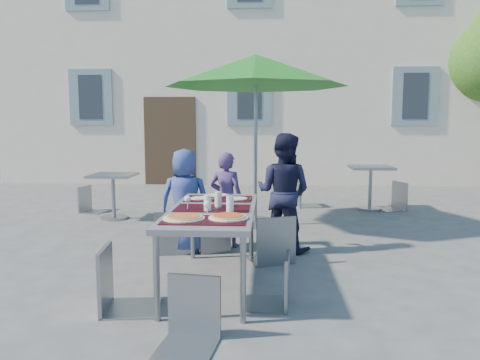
# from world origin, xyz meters

# --- Properties ---
(ground) EXTENTS (90.00, 90.00, 0.00)m
(ground) POSITION_xyz_m (0.00, 0.00, 0.00)
(ground) COLOR #48484A
(ground) RESTS_ON ground
(building) EXTENTS (13.60, 8.20, 11.10)m
(building) POSITION_xyz_m (-0.00, 11.50, 4.85)
(building) COLOR beige
(building) RESTS_ON ground
(dining_table) EXTENTS (0.80, 1.85, 0.76)m
(dining_table) POSITION_xyz_m (-0.04, 0.17, 0.70)
(dining_table) COLOR #46474B
(dining_table) RESTS_ON ground
(pizza_near_left) EXTENTS (0.35, 0.35, 0.03)m
(pizza_near_left) POSITION_xyz_m (-0.22, -0.36, 0.77)
(pizza_near_left) COLOR white
(pizza_near_left) RESTS_ON dining_table
(pizza_near_right) EXTENTS (0.34, 0.34, 0.03)m
(pizza_near_right) POSITION_xyz_m (0.15, -0.31, 0.77)
(pizza_near_right) COLOR white
(pizza_near_right) RESTS_ON dining_table
(glassware) EXTENTS (0.48, 0.47, 0.15)m
(glassware) POSITION_xyz_m (-0.01, 0.06, 0.83)
(glassware) COLOR silver
(glassware) RESTS_ON dining_table
(place_settings) EXTENTS (0.65, 0.45, 0.01)m
(place_settings) POSITION_xyz_m (-0.05, 0.78, 0.76)
(place_settings) COLOR white
(place_settings) RESTS_ON dining_table
(child_0) EXTENTS (0.61, 0.40, 1.26)m
(child_0) POSITION_xyz_m (-0.52, 1.32, 0.63)
(child_0) COLOR #314187
(child_0) RESTS_ON ground
(child_1) EXTENTS (0.50, 0.40, 1.20)m
(child_1) POSITION_xyz_m (-0.04, 1.60, 0.60)
(child_1) COLOR #4A3368
(child_1) RESTS_ON ground
(child_2) EXTENTS (0.80, 0.65, 1.44)m
(child_2) POSITION_xyz_m (0.67, 1.46, 0.72)
(child_2) COLOR #161832
(child_2) RESTS_ON ground
(chair_0) EXTENTS (0.53, 0.53, 0.99)m
(chair_0) POSITION_xyz_m (-0.66, 1.25, 0.58)
(chair_0) COLOR gray
(chair_0) RESTS_ON ground
(chair_1) EXTENTS (0.49, 0.49, 0.85)m
(chair_1) POSITION_xyz_m (-0.17, 1.33, 0.49)
(chair_1) COLOR gray
(chair_1) RESTS_ON ground
(chair_2) EXTENTS (0.59, 0.59, 1.03)m
(chair_2) POSITION_xyz_m (0.54, 0.91, 0.61)
(chair_2) COLOR gray
(chair_2) RESTS_ON ground
(chair_3) EXTENTS (0.51, 0.50, 1.02)m
(chair_3) POSITION_xyz_m (-0.76, -0.50, 0.60)
(chair_3) COLOR gray
(chair_3) RESTS_ON ground
(chair_4) EXTENTS (0.41, 0.41, 0.86)m
(chair_4) POSITION_xyz_m (0.56, -0.33, 0.50)
(chair_4) COLOR gray
(chair_4) RESTS_ON ground
(chair_5) EXTENTS (0.45, 0.45, 0.90)m
(chair_5) POSITION_xyz_m (-0.06, -1.05, 0.52)
(chair_5) COLOR gray
(chair_5) RESTS_ON ground
(patio_umbrella) EXTENTS (2.73, 2.73, 2.56)m
(patio_umbrella) POSITION_xyz_m (0.29, 2.81, 2.31)
(patio_umbrella) COLOR #979A9E
(patio_umbrella) RESTS_ON ground
(cafe_table_0) EXTENTS (0.69, 0.69, 0.74)m
(cafe_table_0) POSITION_xyz_m (-2.03, 3.18, 0.50)
(cafe_table_0) COLOR #979A9E
(cafe_table_0) RESTS_ON ground
(bg_chair_l_0) EXTENTS (0.47, 0.46, 0.86)m
(bg_chair_l_0) POSITION_xyz_m (-2.66, 3.72, 0.50)
(bg_chair_l_0) COLOR gray
(bg_chair_l_0) RESTS_ON ground
(bg_chair_r_0) EXTENTS (0.46, 0.45, 0.92)m
(bg_chair_r_0) POSITION_xyz_m (-1.06, 3.61, 0.53)
(bg_chair_r_0) COLOR gray
(bg_chair_r_0) RESTS_ON ground
(cafe_table_1) EXTENTS (0.74, 0.74, 0.79)m
(cafe_table_1) POSITION_xyz_m (2.31, 4.25, 0.56)
(cafe_table_1) COLOR #979A9E
(cafe_table_1) RESTS_ON ground
(bg_chair_l_1) EXTENTS (0.55, 0.55, 1.02)m
(bg_chair_l_1) POSITION_xyz_m (1.12, 4.52, 0.60)
(bg_chair_l_1) COLOR gray
(bg_chair_l_1) RESTS_ON ground
(bg_chair_r_1) EXTENTS (0.55, 0.55, 0.96)m
(bg_chair_r_1) POSITION_xyz_m (2.77, 4.28, 0.56)
(bg_chair_r_1) COLOR gray
(bg_chair_r_1) RESTS_ON ground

